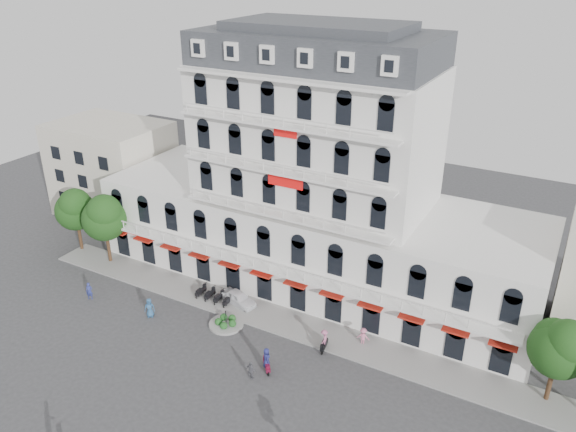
{
  "coord_description": "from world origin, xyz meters",
  "views": [
    {
      "loc": [
        22.61,
        -28.52,
        31.22
      ],
      "look_at": [
        1.31,
        10.0,
        10.51
      ],
      "focal_mm": 35.0,
      "sensor_mm": 36.0,
      "label": 1
    }
  ],
  "objects": [
    {
      "name": "ground",
      "position": [
        0.0,
        0.0,
        0.0
      ],
      "size": [
        120.0,
        120.0,
        0.0
      ],
      "primitive_type": "plane",
      "color": "#38383A",
      "rests_on": "ground"
    },
    {
      "name": "sidewalk",
      "position": [
        0.0,
        9.0,
        0.08
      ],
      "size": [
        53.0,
        4.0,
        0.16
      ],
      "primitive_type": "cube",
      "color": "gray",
      "rests_on": "ground"
    },
    {
      "name": "main_building",
      "position": [
        0.0,
        18.0,
        9.96
      ],
      "size": [
        45.0,
        15.0,
        25.8
      ],
      "color": "silver",
      "rests_on": "ground"
    },
    {
      "name": "flank_building_west",
      "position": [
        -30.0,
        20.0,
        6.0
      ],
      "size": [
        14.0,
        10.0,
        12.0
      ],
      "primitive_type": "cube",
      "color": "beige",
      "rests_on": "ground"
    },
    {
      "name": "traffic_island",
      "position": [
        -3.0,
        6.0,
        0.26
      ],
      "size": [
        3.2,
        3.2,
        1.6
      ],
      "color": "gray",
      "rests_on": "ground"
    },
    {
      "name": "parked_scooter_row",
      "position": [
        -6.35,
        8.8,
        0.0
      ],
      "size": [
        4.4,
        1.8,
        1.1
      ],
      "primitive_type": null,
      "color": "black",
      "rests_on": "ground"
    },
    {
      "name": "tree_west_outer",
      "position": [
        -25.95,
        9.98,
        5.35
      ],
      "size": [
        4.5,
        4.48,
        7.76
      ],
      "color": "#382314",
      "rests_on": "ground"
    },
    {
      "name": "tree_west_inner",
      "position": [
        -20.95,
        9.48,
        5.68
      ],
      "size": [
        4.76,
        4.76,
        8.25
      ],
      "color": "#382314",
      "rests_on": "ground"
    },
    {
      "name": "tree_east_inner",
      "position": [
        24.05,
        9.98,
        5.21
      ],
      "size": [
        4.4,
        4.37,
        7.57
      ],
      "color": "#382314",
      "rests_on": "ground"
    },
    {
      "name": "parked_car",
      "position": [
        -3.91,
        9.5,
        0.67
      ],
      "size": [
        4.18,
        2.47,
        1.34
      ],
      "primitive_type": "imported",
      "rotation": [
        0.0,
        0.0,
        1.33
      ],
      "color": "white",
      "rests_on": "ground"
    },
    {
      "name": "rider_east",
      "position": [
        3.47,
        2.47,
        1.13
      ],
      "size": [
        1.27,
        1.35,
        2.25
      ],
      "rotation": [
        0.0,
        0.0,
        2.31
      ],
      "color": "maroon",
      "rests_on": "ground"
    },
    {
      "name": "rider_center",
      "position": [
        6.45,
        7.13,
        1.11
      ],
      "size": [
        0.79,
        1.7,
        2.12
      ],
      "rotation": [
        0.0,
        0.0,
        4.88
      ],
      "color": "black",
      "rests_on": "ground"
    },
    {
      "name": "pedestrian_left",
      "position": [
        -10.09,
        3.69,
        0.97
      ],
      "size": [
        1.13,
        1.04,
        1.94
      ],
      "primitive_type": "imported",
      "rotation": [
        0.0,
        0.0,
        0.58
      ],
      "color": "#2B5683",
      "rests_on": "ground"
    },
    {
      "name": "pedestrian_mid",
      "position": [
        2.82,
        1.12,
        0.79
      ],
      "size": [
        0.97,
        0.5,
        1.58
      ],
      "primitive_type": "imported",
      "rotation": [
        0.0,
        0.0,
        3.01
      ],
      "color": "#5A5A62",
      "rests_on": "ground"
    },
    {
      "name": "pedestrian_right",
      "position": [
        9.09,
        9.5,
        0.84
      ],
      "size": [
        1.18,
        0.8,
        1.68
      ],
      "primitive_type": "imported",
      "rotation": [
        0.0,
        0.0,
        3.32
      ],
      "color": "#D26F92",
      "rests_on": "ground"
    },
    {
      "name": "pedestrian_far",
      "position": [
        -17.34,
        3.09,
        0.91
      ],
      "size": [
        0.79,
        0.69,
        1.82
      ],
      "primitive_type": "imported",
      "rotation": [
        0.0,
        0.0,
        0.49
      ],
      "color": "navy",
      "rests_on": "ground"
    }
  ]
}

